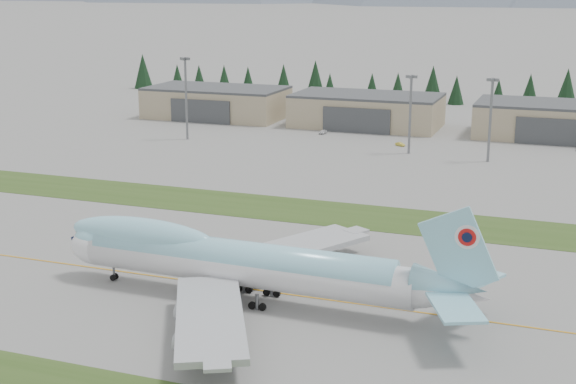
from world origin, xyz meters
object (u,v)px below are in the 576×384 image
at_px(hangar_right, 556,120).
at_px(service_vehicle_a, 323,134).
at_px(hangar_left, 217,102).
at_px(service_vehicle_b, 400,146).
at_px(boeing_747_freighter, 240,262).
at_px(hangar_center, 367,110).

relative_size(hangar_right, service_vehicle_a, 12.58).
bearing_deg(hangar_right, hangar_left, 180.00).
bearing_deg(hangar_left, service_vehicle_b, -21.93).
bearing_deg(hangar_right, service_vehicle_b, -145.20).
distance_m(hangar_right, service_vehicle_b, 51.65).
height_order(boeing_747_freighter, hangar_left, boeing_747_freighter).
distance_m(boeing_747_freighter, hangar_left, 171.82).
bearing_deg(hangar_left, boeing_747_freighter, -63.80).
height_order(hangar_center, hangar_right, same).
xyz_separation_m(boeing_747_freighter, hangar_center, (-20.86, 154.17, -0.52)).
distance_m(hangar_center, service_vehicle_a, 21.36).
relative_size(hangar_right, service_vehicle_b, 14.94).
relative_size(service_vehicle_a, service_vehicle_b, 1.19).
bearing_deg(hangar_right, hangar_center, 180.00).
height_order(hangar_left, hangar_center, same).
bearing_deg(service_vehicle_a, boeing_747_freighter, -72.89).
bearing_deg(service_vehicle_a, hangar_left, 162.56).
relative_size(hangar_left, hangar_center, 1.00).
bearing_deg(service_vehicle_b, hangar_center, 64.82).
xyz_separation_m(hangar_left, service_vehicle_a, (45.59, -18.40, -5.39)).
xyz_separation_m(boeing_747_freighter, service_vehicle_b, (-3.04, 124.85, -5.91)).
bearing_deg(boeing_747_freighter, hangar_left, 117.57).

